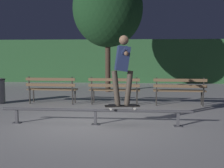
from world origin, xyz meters
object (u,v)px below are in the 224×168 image
(grind_rail, at_px, (95,112))
(skateboarder, at_px, (123,64))
(park_bench_leftmost, at_px, (52,87))
(tree_behind_benches, at_px, (108,9))
(park_bench_left_center, at_px, (114,88))
(park_bench_right_center, at_px, (180,88))
(skateboard, at_px, (122,106))

(grind_rail, distance_m, skateboarder, 1.25)
(grind_rail, height_order, skateboarder, skateboarder)
(skateboarder, bearing_deg, park_bench_leftmost, 130.96)
(grind_rail, height_order, tree_behind_benches, tree_behind_benches)
(park_bench_leftmost, distance_m, tree_behind_benches, 4.66)
(park_bench_leftmost, xyz_separation_m, park_bench_left_center, (2.01, 0.00, 0.00))
(park_bench_right_center, height_order, tree_behind_benches, tree_behind_benches)
(park_bench_leftmost, xyz_separation_m, park_bench_right_center, (4.03, 0.00, 0.00))
(park_bench_right_center, relative_size, tree_behind_benches, 0.32)
(tree_behind_benches, bearing_deg, grind_rail, -86.67)
(grind_rail, xyz_separation_m, park_bench_right_center, (2.21, 2.80, 0.26))
(park_bench_left_center, height_order, tree_behind_benches, tree_behind_benches)
(grind_rail, height_order, park_bench_leftmost, park_bench_leftmost)
(park_bench_leftmost, height_order, tree_behind_benches, tree_behind_benches)
(skateboard, relative_size, tree_behind_benches, 0.16)
(skateboard, bearing_deg, park_bench_leftmost, 130.92)
(skateboarder, relative_size, park_bench_left_center, 0.97)
(grind_rail, height_order, park_bench_left_center, park_bench_left_center)
(skateboard, height_order, park_bench_leftmost, park_bench_leftmost)
(grind_rail, bearing_deg, skateboard, -0.00)
(park_bench_left_center, bearing_deg, park_bench_leftmost, 180.00)
(grind_rail, bearing_deg, park_bench_right_center, 51.67)
(park_bench_leftmost, relative_size, tree_behind_benches, 0.32)
(skateboarder, distance_m, park_bench_right_center, 3.33)
(skateboarder, height_order, park_bench_leftmost, skateboarder)
(skateboarder, relative_size, tree_behind_benches, 0.31)
(skateboard, xyz_separation_m, park_bench_leftmost, (-2.42, 2.80, 0.10))
(park_bench_right_center, bearing_deg, park_bench_left_center, 180.00)
(park_bench_leftmost, bearing_deg, skateboard, -49.08)
(skateboarder, relative_size, park_bench_right_center, 0.97)
(park_bench_leftmost, distance_m, park_bench_right_center, 4.03)
(skateboarder, xyz_separation_m, park_bench_left_center, (-0.41, 2.80, -0.83))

